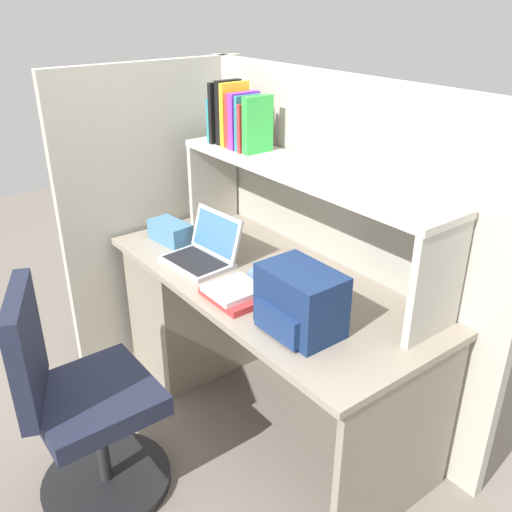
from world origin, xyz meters
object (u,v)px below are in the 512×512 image
at_px(computer_mouse, 258,272).
at_px(paper_cup, 273,280).
at_px(laptop, 204,251).
at_px(tissue_box, 170,232).
at_px(office_chair, 81,412).
at_px(backpack, 299,302).

distance_m(computer_mouse, paper_cup, 0.14).
distance_m(laptop, tissue_box, 0.29).
relative_size(laptop, office_chair, 0.36).
bearing_deg(backpack, office_chair, -123.23).
bearing_deg(computer_mouse, backpack, -44.18).
xyz_separation_m(paper_cup, office_chair, (-0.16, -0.81, -0.38)).
height_order(paper_cup, office_chair, office_chair).
height_order(laptop, office_chair, laptop).
xyz_separation_m(backpack, tissue_box, (-0.98, 0.02, -0.07)).
bearing_deg(laptop, tissue_box, -178.52).
distance_m(laptop, computer_mouse, 0.28).
height_order(computer_mouse, tissue_box, tissue_box).
height_order(computer_mouse, office_chair, office_chair).
bearing_deg(laptop, computer_mouse, 23.69).
relative_size(computer_mouse, tissue_box, 0.47).
height_order(laptop, backpack, backpack).
bearing_deg(paper_cup, computer_mouse, 168.66).
bearing_deg(computer_mouse, paper_cup, -36.83).
bearing_deg(office_chair, paper_cup, -78.56).
xyz_separation_m(backpack, office_chair, (-0.45, -0.69, -0.45)).
xyz_separation_m(tissue_box, office_chair, (0.53, -0.72, -0.39)).
relative_size(laptop, backpack, 1.10).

